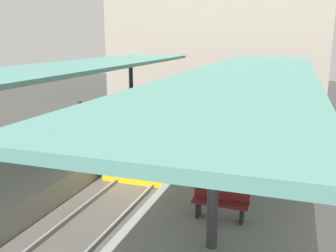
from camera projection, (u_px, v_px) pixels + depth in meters
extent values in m
plane|color=#383835|center=(140.00, 185.00, 14.00)|extent=(80.00, 80.00, 0.00)
cube|color=gray|center=(54.00, 162.00, 15.08)|extent=(4.40, 28.00, 1.00)
cube|color=gray|center=(242.00, 185.00, 12.69)|extent=(4.40, 28.00, 1.00)
cube|color=#4C4742|center=(140.00, 182.00, 13.98)|extent=(3.20, 28.00, 0.20)
cube|color=slate|center=(123.00, 176.00, 14.17)|extent=(0.08, 28.00, 0.14)
cube|color=slate|center=(158.00, 181.00, 13.71)|extent=(0.08, 28.00, 0.14)
cube|color=#2D5633|center=(178.00, 117.00, 18.02)|extent=(2.70, 10.43, 2.90)
cube|color=yellow|center=(134.00, 151.00, 13.23)|extent=(2.65, 0.08, 2.60)
cube|color=black|center=(152.00, 109.00, 18.38)|extent=(0.04, 9.60, 0.76)
cube|color=black|center=(206.00, 112.00, 17.51)|extent=(0.04, 9.60, 0.76)
cube|color=#515156|center=(178.00, 86.00, 17.66)|extent=(2.16, 9.91, 0.20)
cylinder|color=#333335|center=(131.00, 88.00, 21.69)|extent=(0.24, 0.24, 3.13)
cube|color=slate|center=(68.00, 68.00, 15.51)|extent=(4.18, 21.00, 0.16)
cylinder|color=#333335|center=(213.00, 179.00, 7.70)|extent=(0.24, 0.24, 3.15)
cylinder|color=#333335|center=(264.00, 94.00, 19.29)|extent=(0.24, 0.24, 3.15)
cube|color=slate|center=(252.00, 73.00, 13.11)|extent=(4.18, 21.00, 0.16)
cube|color=black|center=(198.00, 208.00, 9.42)|extent=(0.08, 0.32, 0.40)
cube|color=black|center=(242.00, 215.00, 9.07)|extent=(0.08, 0.32, 0.40)
cube|color=maroon|center=(220.00, 203.00, 9.19)|extent=(1.40, 0.40, 0.06)
cube|color=maroon|center=(222.00, 192.00, 9.30)|extent=(1.40, 0.06, 0.40)
cylinder|color=#262628|center=(246.00, 136.00, 12.85)|extent=(0.08, 0.08, 2.20)
cube|color=black|center=(247.00, 109.00, 12.63)|extent=(0.90, 0.06, 0.32)
cylinder|color=#232328|center=(82.00, 128.00, 16.91)|extent=(0.28, 0.28, 0.85)
cylinder|color=navy|center=(81.00, 112.00, 16.74)|extent=(0.36, 0.36, 0.59)
sphere|color=tan|center=(80.00, 103.00, 16.65)|extent=(0.22, 0.22, 0.22)
cylinder|color=maroon|center=(261.00, 126.00, 17.16)|extent=(0.28, 0.28, 0.90)
cylinder|color=maroon|center=(262.00, 110.00, 16.99)|extent=(0.36, 0.36, 0.62)
sphere|color=tan|center=(262.00, 101.00, 16.89)|extent=(0.22, 0.22, 0.22)
cylinder|color=#386B3D|center=(233.00, 120.00, 18.27)|extent=(0.28, 0.28, 0.90)
cylinder|color=maroon|center=(233.00, 106.00, 18.10)|extent=(0.36, 0.36, 0.56)
sphere|color=#936B4C|center=(234.00, 98.00, 18.01)|extent=(0.22, 0.22, 0.22)
cube|color=#A89E8E|center=(216.00, 37.00, 31.58)|extent=(18.00, 6.00, 11.00)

